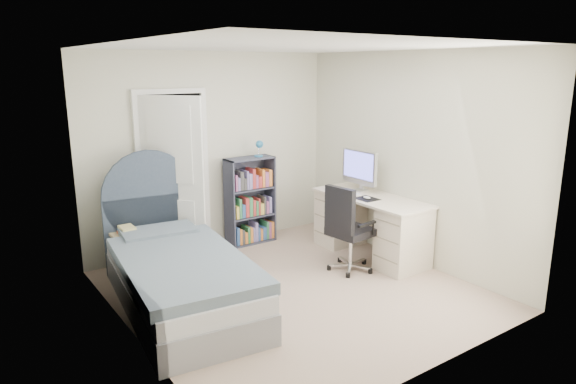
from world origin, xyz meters
TOP-DOWN VIEW (x-y plane):
  - room_shell at (0.00, 0.00)m, footprint 3.50×3.70m
  - door at (-0.65, 1.57)m, footprint 0.92×0.66m
  - bed at (-1.11, 0.43)m, footprint 1.33×2.40m
  - nightstand at (-1.27, 1.32)m, footprint 0.42×0.42m
  - floor_lamp at (-0.79, 1.56)m, footprint 0.20×0.20m
  - bookcase at (0.44, 1.59)m, footprint 0.65×0.28m
  - desk at (1.39, 0.31)m, footprint 0.63×1.57m
  - office_chair at (0.80, 0.09)m, footprint 0.54×0.55m

SIDE VIEW (x-z plane):
  - bed at x=-1.11m, z-range -0.39..1.02m
  - nightstand at x=-1.27m, z-range 0.10..0.71m
  - desk at x=1.39m, z-range -0.22..1.06m
  - bookcase at x=0.44m, z-range -0.15..1.22m
  - office_chair at x=0.80m, z-range 0.05..1.07m
  - floor_lamp at x=-0.79m, z-range -0.13..1.26m
  - door at x=-0.65m, z-range 0.00..2.06m
  - room_shell at x=0.00m, z-range -0.05..2.55m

